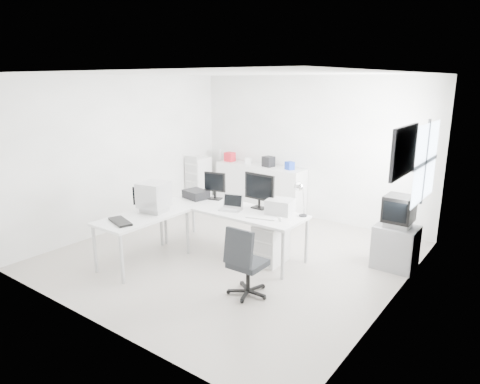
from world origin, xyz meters
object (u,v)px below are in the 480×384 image
Objects in this scene: crt_tv at (399,212)px; sideboard at (260,188)px; side_desk at (143,239)px; inkjet_printer at (196,194)px; filing_cabinet at (199,182)px; crt_monitor at (154,196)px; office_chair at (248,260)px; tv_cabinet at (395,247)px; laser_printer at (280,206)px; lcd_monitor_large at (259,191)px; drawer_pedestal at (271,244)px; main_desk at (232,231)px; laptop at (231,204)px; lcd_monitor_small at (215,186)px.

sideboard is (-3.20, 1.18, -0.38)m from crt_tv.
side_desk is 1.28m from inkjet_printer.
crt_monitor is at bearing -61.83° from filing_cabinet.
office_chair is 1.47× the size of tv_cabinet.
filing_cabinet reaches higher than tv_cabinet.
inkjet_printer is at bearing -164.40° from crt_tv.
laser_printer is 0.79× the size of crt_monitor.
lcd_monitor_large is 1.63m from crt_monitor.
lcd_monitor_large is at bearing 166.22° from laser_printer.
inkjet_printer reaches higher than drawer_pedestal.
tv_cabinet is at bearing 27.60° from inkjet_printer.
laser_printer is at bearing 16.35° from main_desk.
crt_monitor reaches higher than filing_cabinet.
crt_tv is 4.57m from filing_cabinet.
crt_tv reaches higher than tv_cabinet.
filing_cabinet is at bearing 144.12° from laser_printer.
crt_tv is at bearing 23.10° from main_desk.
crt_tv is 0.25× the size of sideboard.
filing_cabinet reaches higher than office_chair.
main_desk is at bearing -156.90° from crt_tv.
filing_cabinet is (-1.36, 1.59, -0.28)m from inkjet_printer.
side_desk is at bearing -64.01° from filing_cabinet.
laser_printer is (1.60, 0.12, 0.04)m from inkjet_printer.
laptop is (0.90, 1.00, 0.48)m from side_desk.
crt_monitor is at bearing -117.97° from lcd_monitor_small.
sideboard is (-3.20, 1.18, 0.17)m from tv_cabinet.
laptop reaches higher than tv_cabinet.
side_desk is 4.25× the size of laptop.
main_desk is 1.35m from crt_monitor.
laser_printer is 2.58m from sideboard.
laser_printer is at bearing -153.83° from crt_tv.
tv_cabinet is at bearing -8.97° from filing_cabinet.
lcd_monitor_small is 0.84× the size of lcd_monitor_large.
laptop is at bearing -0.53° from inkjet_printer.
tv_cabinet is (3.14, 0.88, -0.50)m from inkjet_printer.
lcd_monitor_large is 1.14× the size of crt_tv.
laptop is (-0.30, -0.35, -0.18)m from lcd_monitor_large.
laptop is at bearing 48.01° from side_desk.
inkjet_printer is at bearing -166.15° from lcd_monitor_small.
sideboard reaches higher than tv_cabinet.
laser_printer is 1.93m from crt_monitor.
crt_monitor is at bearing -155.58° from laptop.
filing_cabinet is (-4.50, 0.71, -0.33)m from crt_tv.
drawer_pedestal is 0.59m from laser_printer.
laptop is 0.86× the size of laser_printer.
laser_printer is 0.19× the size of sideboard.
inkjet_printer is at bearing -164.40° from tv_cabinet.
laptop is at bearing 28.98° from crt_monitor.
filing_cabinet is (-4.50, 0.71, 0.22)m from tv_cabinet.
lcd_monitor_large reaches higher than lcd_monitor_small.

